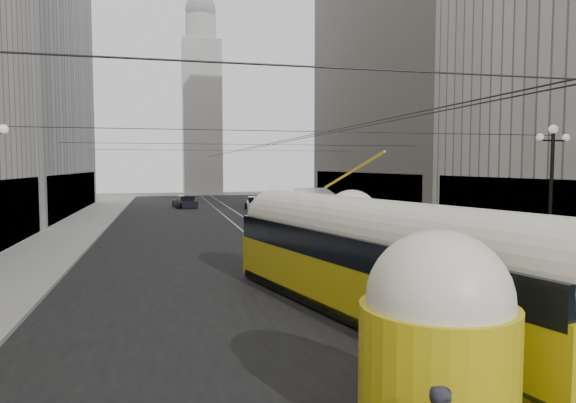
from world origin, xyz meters
TOP-DOWN VIEW (x-y plane):
  - road at (0.00, 32.50)m, footprint 20.00×85.00m
  - sidewalk_left at (-12.00, 36.00)m, footprint 4.00×72.00m
  - sidewalk_right at (12.00, 36.00)m, footprint 4.00×72.00m
  - rail_left at (-0.75, 32.50)m, footprint 0.12×85.00m
  - rail_right at (0.75, 32.50)m, footprint 0.12×85.00m
  - building_left_far at (-19.99, 48.00)m, footprint 12.60×28.60m
  - building_right_far at (20.00, 48.00)m, footprint 12.60×32.60m
  - distant_tower at (0.00, 80.00)m, footprint 6.00×6.00m
  - lamppost_right_mid at (12.60, 18.00)m, footprint 1.86×0.44m
  - catenary at (0.12, 31.49)m, footprint 25.00×72.00m
  - streetcar at (0.06, 10.43)m, footprint 6.02×15.72m
  - city_bus at (3.17, 27.59)m, footprint 5.07×11.72m
  - sedan_white_far at (3.08, 47.97)m, footprint 2.34×4.52m
  - sedan_dark_far at (-3.87, 52.55)m, footprint 2.64×4.45m
  - pedestrian_sidewalk_right at (11.46, 18.59)m, footprint 1.00×0.70m

SIDE VIEW (x-z plane):
  - road at x=0.00m, z-range -0.01..0.01m
  - rail_left at x=-0.75m, z-range -0.02..0.02m
  - rail_right at x=0.75m, z-range -0.02..0.02m
  - sidewalk_left at x=-12.00m, z-range 0.00..0.15m
  - sidewalk_right at x=12.00m, z-range 0.00..0.15m
  - sedan_dark_far at x=-3.87m, z-range -0.06..1.25m
  - sedan_white_far at x=3.08m, z-range -0.06..1.30m
  - pedestrian_sidewalk_right at x=11.46m, z-range 0.15..2.03m
  - city_bus at x=3.17m, z-range 0.14..3.02m
  - streetcar at x=0.06m, z-range -0.04..3.51m
  - lamppost_right_mid at x=12.60m, z-range 0.56..6.93m
  - catenary at x=0.12m, z-range 5.77..6.00m
  - building_left_far at x=-19.99m, z-range 0.01..28.61m
  - distant_tower at x=0.00m, z-range -0.71..30.65m
  - building_right_far at x=20.00m, z-range 0.01..32.61m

